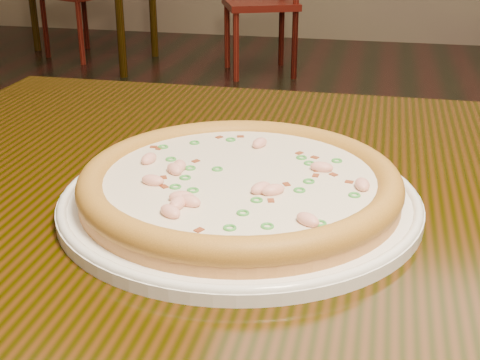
# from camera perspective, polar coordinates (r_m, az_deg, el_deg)

# --- Properties ---
(hero_table) EXTENTS (1.20, 0.80, 0.75)m
(hero_table) POSITION_cam_1_polar(r_m,az_deg,el_deg) (0.77, 9.69, -8.18)
(hero_table) COLOR black
(hero_table) RESTS_ON ground
(plate) EXTENTS (0.37, 0.37, 0.02)m
(plate) POSITION_cam_1_polar(r_m,az_deg,el_deg) (0.68, 0.00, -1.64)
(plate) COLOR white
(plate) RESTS_ON hero_table
(pizza) EXTENTS (0.33, 0.33, 0.03)m
(pizza) POSITION_cam_1_polar(r_m,az_deg,el_deg) (0.68, -0.01, -0.24)
(pizza) COLOR #BD7F45
(pizza) RESTS_ON plate
(chair_b) EXTENTS (0.55, 0.55, 0.95)m
(chair_b) POSITION_cam_1_polar(r_m,az_deg,el_deg) (4.25, 2.50, 14.92)
(chair_b) COLOR #50100B
(chair_b) RESTS_ON ground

